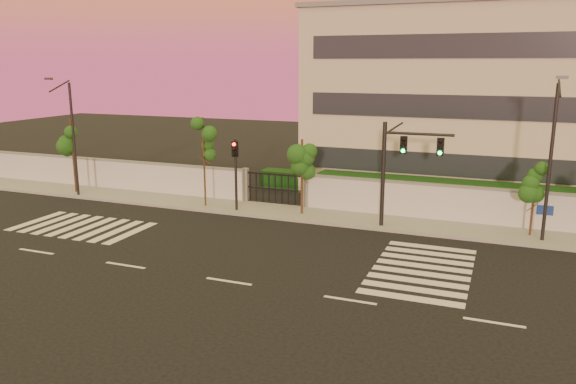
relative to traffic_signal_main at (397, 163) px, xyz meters
The scene contains 14 objects.
ground 11.33m from the traffic_signal_main, 116.28° to the right, with size 120.00×120.00×0.00m, color black.
sidewalk 5.96m from the traffic_signal_main, 169.89° to the left, with size 60.00×3.00×0.15m, color gray.
perimeter_wall 5.78m from the traffic_signal_main, 153.25° to the left, with size 60.00×0.36×2.20m.
hedge_row 6.81m from the traffic_signal_main, 125.28° to the left, with size 41.00×4.25×1.80m.
institutional_building 13.30m from the traffic_signal_main, 71.06° to the left, with size 24.40×12.40×12.25m.
road_markings 9.36m from the traffic_signal_main, 137.12° to the right, with size 57.00×7.62×0.02m.
street_tree_b 21.39m from the traffic_signal_main, behind, with size 1.53×1.22×4.99m.
street_tree_c 11.47m from the traffic_signal_main, behind, with size 1.40×1.12×5.45m.
street_tree_d 5.48m from the traffic_signal_main, behind, with size 1.64×1.31×4.41m.
street_tree_e 6.72m from the traffic_signal_main, ahead, with size 1.33×1.06×3.81m.
traffic_signal_main is the anchor object (origin of this frame).
traffic_signal_secondary 9.32m from the traffic_signal_main, behind, with size 0.34×0.33×4.33m.
streetlight_west 20.65m from the traffic_signal_main, behind, with size 0.46×1.85×7.69m.
streetlight_east 7.16m from the traffic_signal_main, ahead, with size 0.48×1.93×8.00m.
Camera 1 is at (9.90, -18.73, 8.52)m, focal length 35.00 mm.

